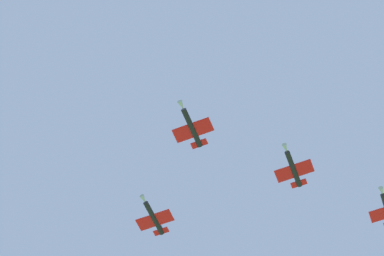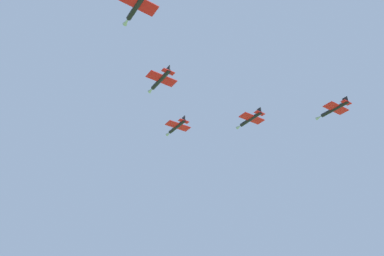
# 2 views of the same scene
# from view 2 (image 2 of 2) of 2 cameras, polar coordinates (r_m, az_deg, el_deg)

# --- Properties ---
(jet_lead) EXTENTS (13.26, 9.99, 2.75)m
(jet_lead) POSITION_cam_2_polar(r_m,az_deg,el_deg) (133.47, -2.48, 0.20)
(jet_lead) COLOR black
(jet_port_inner) EXTENTS (13.26, 9.99, 2.75)m
(jet_port_inner) POSITION_cam_2_polar(r_m,az_deg,el_deg) (111.67, -5.15, 7.74)
(jet_port_inner) COLOR black
(jet_starboard_inner) EXTENTS (13.26, 9.99, 2.75)m
(jet_starboard_inner) POSITION_cam_2_polar(r_m,az_deg,el_deg) (129.14, 9.40, 1.41)
(jet_starboard_inner) COLOR black
(jet_port_outer) EXTENTS (13.26, 9.99, 2.75)m
(jet_port_outer) POSITION_cam_2_polar(r_m,az_deg,el_deg) (92.24, -8.85, 19.02)
(jet_port_outer) COLOR black
(jet_starboard_outer) EXTENTS (13.26, 9.99, 2.75)m
(jet_starboard_outer) POSITION_cam_2_polar(r_m,az_deg,el_deg) (130.16, 21.97, 2.84)
(jet_starboard_outer) COLOR black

